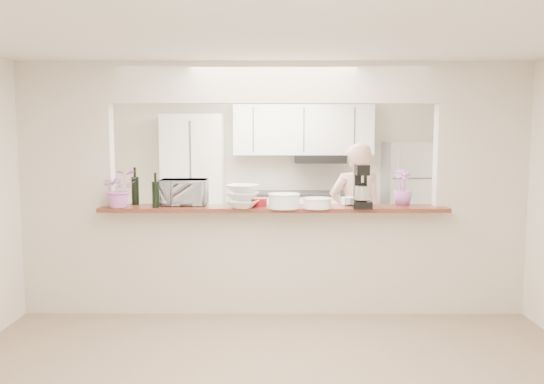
{
  "coord_description": "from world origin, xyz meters",
  "views": [
    {
      "loc": [
        -0.0,
        -5.25,
        1.78
      ],
      "look_at": [
        -0.02,
        0.3,
        1.19
      ],
      "focal_mm": 35.0,
      "sensor_mm": 36.0,
      "label": 1
    }
  ],
  "objects_px": {
    "stand_mixer": "(361,188)",
    "person": "(356,217)",
    "toaster_oven": "(184,192)",
    "refrigerator": "(410,198)"
  },
  "relations": [
    {
      "from": "toaster_oven",
      "to": "stand_mixer",
      "type": "distance_m",
      "value": 1.77
    },
    {
      "from": "toaster_oven",
      "to": "person",
      "type": "relative_size",
      "value": 0.28
    },
    {
      "from": "toaster_oven",
      "to": "person",
      "type": "xyz_separation_m",
      "value": [
        1.85,
        0.75,
        -0.37
      ]
    },
    {
      "from": "refrigerator",
      "to": "stand_mixer",
      "type": "distance_m",
      "value": 3.06
    },
    {
      "from": "refrigerator",
      "to": "person",
      "type": "relative_size",
      "value": 1.0
    },
    {
      "from": "toaster_oven",
      "to": "stand_mixer",
      "type": "relative_size",
      "value": 1.11
    },
    {
      "from": "toaster_oven",
      "to": "refrigerator",
      "type": "bearing_deg",
      "value": 39.67
    },
    {
      "from": "stand_mixer",
      "to": "person",
      "type": "bearing_deg",
      "value": 83.91
    },
    {
      "from": "refrigerator",
      "to": "stand_mixer",
      "type": "xyz_separation_m",
      "value": [
        -1.2,
        -2.79,
        0.43
      ]
    },
    {
      "from": "stand_mixer",
      "to": "person",
      "type": "height_order",
      "value": "person"
    }
  ]
}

